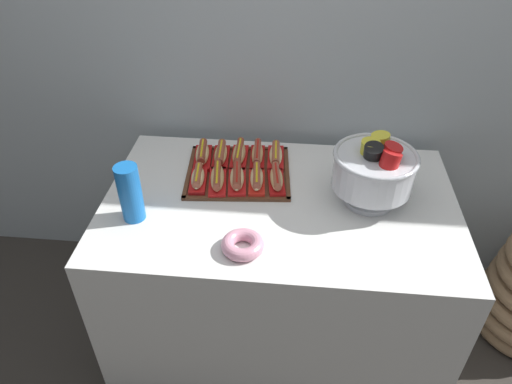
% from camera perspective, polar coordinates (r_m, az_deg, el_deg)
% --- Properties ---
extents(ground_plane, '(10.00, 10.00, 0.00)m').
position_cam_1_polar(ground_plane, '(2.31, 2.31, -15.90)').
color(ground_plane, '#38332D').
extents(back_wall, '(6.00, 0.10, 2.60)m').
position_cam_1_polar(back_wall, '(1.97, 4.36, 21.18)').
color(back_wall, '#B2BCC1').
rests_on(back_wall, ground_plane).
extents(buffet_table, '(1.31, 0.81, 0.76)m').
position_cam_1_polar(buffet_table, '(2.00, 2.59, -9.08)').
color(buffet_table, white).
rests_on(buffet_table, ground_plane).
extents(serving_tray, '(0.43, 0.39, 0.01)m').
position_cam_1_polar(serving_tray, '(1.89, -2.15, 2.36)').
color(serving_tray, '#56331E').
rests_on(serving_tray, buffet_table).
extents(hot_dog_0, '(0.08, 0.16, 0.06)m').
position_cam_1_polar(hot_dog_0, '(1.82, -7.01, 1.65)').
color(hot_dog_0, red).
rests_on(hot_dog_0, serving_tray).
extents(hot_dog_1, '(0.09, 0.19, 0.06)m').
position_cam_1_polar(hot_dog_1, '(1.81, -4.66, 1.66)').
color(hot_dog_1, red).
rests_on(hot_dog_1, serving_tray).
extents(hot_dog_2, '(0.09, 0.18, 0.06)m').
position_cam_1_polar(hot_dog_2, '(1.81, -2.29, 1.66)').
color(hot_dog_2, red).
rests_on(hot_dog_2, serving_tray).
extents(hot_dog_3, '(0.08, 0.17, 0.06)m').
position_cam_1_polar(hot_dog_3, '(1.80, 0.09, 1.62)').
color(hot_dog_3, red).
rests_on(hot_dog_3, serving_tray).
extents(hot_dog_4, '(0.08, 0.17, 0.06)m').
position_cam_1_polar(hot_dog_4, '(1.81, 2.47, 1.57)').
color(hot_dog_4, '#B21414').
rests_on(hot_dog_4, serving_tray).
extents(hot_dog_5, '(0.09, 0.18, 0.06)m').
position_cam_1_polar(hot_dog_5, '(1.96, -6.46, 4.52)').
color(hot_dog_5, '#B21414').
rests_on(hot_dog_5, serving_tray).
extents(hot_dog_6, '(0.08, 0.18, 0.06)m').
position_cam_1_polar(hot_dog_6, '(1.95, -4.26, 4.48)').
color(hot_dog_6, '#B21414').
rests_on(hot_dog_6, serving_tray).
extents(hot_dog_7, '(0.07, 0.18, 0.06)m').
position_cam_1_polar(hot_dog_7, '(1.94, -2.05, 4.54)').
color(hot_dog_7, red).
rests_on(hot_dog_7, serving_tray).
extents(hot_dog_8, '(0.07, 0.18, 0.06)m').
position_cam_1_polar(hot_dog_8, '(1.94, 0.17, 4.50)').
color(hot_dog_8, '#B21414').
rests_on(hot_dog_8, serving_tray).
extents(hot_dog_9, '(0.07, 0.18, 0.06)m').
position_cam_1_polar(hot_dog_9, '(1.94, 2.39, 4.40)').
color(hot_dog_9, red).
rests_on(hot_dog_9, serving_tray).
extents(punch_bowl, '(0.30, 0.30, 0.26)m').
position_cam_1_polar(punch_bowl, '(1.72, 14.06, 2.72)').
color(punch_bowl, silver).
rests_on(punch_bowl, buffet_table).
extents(cup_stack, '(0.08, 0.08, 0.22)m').
position_cam_1_polar(cup_stack, '(1.67, -14.91, -0.12)').
color(cup_stack, blue).
rests_on(cup_stack, buffet_table).
extents(donut, '(0.14, 0.14, 0.04)m').
position_cam_1_polar(donut, '(1.55, -1.61, -6.36)').
color(donut, pink).
rests_on(donut, buffet_table).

